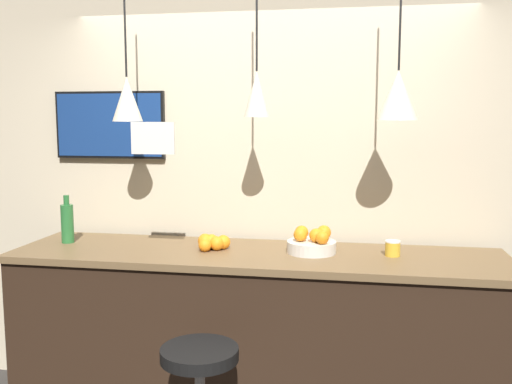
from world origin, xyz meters
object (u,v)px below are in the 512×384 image
(juice_bottle, at_px, (67,223))
(spread_jar, at_px, (393,248))
(fruit_bowl, at_px, (312,243))
(mounted_tv, at_px, (110,125))

(juice_bottle, relative_size, spread_jar, 3.39)
(fruit_bowl, distance_m, mounted_tv, 1.57)
(spread_jar, bearing_deg, juice_bottle, -180.00)
(juice_bottle, bearing_deg, spread_jar, 0.00)
(fruit_bowl, height_order, spread_jar, fruit_bowl)
(juice_bottle, relative_size, mounted_tv, 0.39)
(fruit_bowl, relative_size, spread_jar, 3.23)
(spread_jar, bearing_deg, fruit_bowl, 179.91)
(juice_bottle, distance_m, mounted_tv, 0.71)
(fruit_bowl, relative_size, mounted_tv, 0.37)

